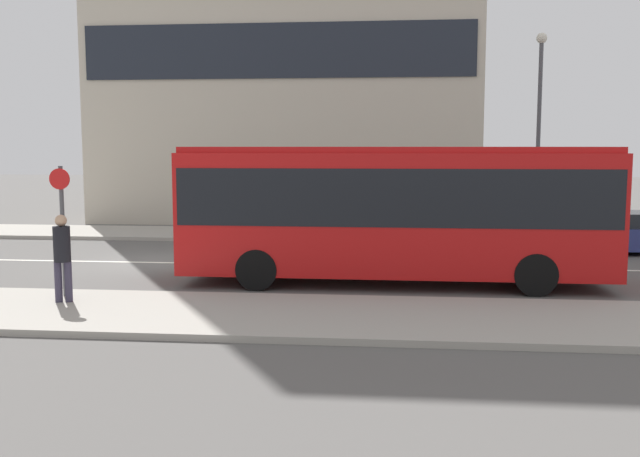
{
  "coord_description": "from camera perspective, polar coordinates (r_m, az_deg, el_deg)",
  "views": [
    {
      "loc": [
        6.68,
        -19.52,
        3.31
      ],
      "look_at": [
        4.91,
        -2.08,
        1.28
      ],
      "focal_mm": 40.0,
      "sensor_mm": 36.0,
      "label": 1
    }
  ],
  "objects": [
    {
      "name": "pedestrian_near_stop",
      "position": [
        15.43,
        -19.93,
        -1.8
      ],
      "size": [
        0.35,
        0.34,
        1.8
      ],
      "rotation": [
        0.0,
        0.0,
        3.36
      ],
      "color": "#383347",
      "rests_on": "sidewalk_near"
    },
    {
      "name": "bus_stop_sign",
      "position": [
        15.96,
        -19.92,
        0.58
      ],
      "size": [
        0.44,
        0.12,
        2.77
      ],
      "color": "#4C4C51",
      "rests_on": "sidewalk_near"
    },
    {
      "name": "sidewalk_far",
      "position": [
        26.82,
        -8.67,
        -0.41
      ],
      "size": [
        44.0,
        3.5,
        0.13
      ],
      "color": "#A39E93",
      "rests_on": "ground_plane"
    },
    {
      "name": "sidewalk_near",
      "position": [
        15.21,
        -20.54,
        -6.14
      ],
      "size": [
        44.0,
        3.5,
        0.13
      ],
      "color": "#A39E93",
      "rests_on": "ground_plane"
    },
    {
      "name": "city_bus",
      "position": [
        17.19,
        5.91,
        1.85
      ],
      "size": [
        10.15,
        2.66,
        3.29
      ],
      "rotation": [
        0.0,
        0.0,
        -0.03
      ],
      "color": "red",
      "rests_on": "ground_plane"
    },
    {
      "name": "parked_car_0",
      "position": [
        24.14,
        23.19,
        -0.35
      ],
      "size": [
        3.93,
        1.89,
        1.27
      ],
      "color": "navy",
      "rests_on": "ground_plane"
    },
    {
      "name": "ground_plane",
      "position": [
        20.9,
        -12.94,
        -2.67
      ],
      "size": [
        120.0,
        120.0,
        0.0
      ],
      "primitive_type": "plane",
      "color": "#595654"
    },
    {
      "name": "street_lamp",
      "position": [
        25.72,
        17.13,
        8.71
      ],
      "size": [
        0.36,
        0.36,
        6.98
      ],
      "color": "#4C4C51",
      "rests_on": "sidewalk_far"
    },
    {
      "name": "lane_centerline",
      "position": [
        20.89,
        -12.94,
        -2.66
      ],
      "size": [
        41.8,
        0.16,
        0.01
      ],
      "color": "silver",
      "rests_on": "ground_plane"
    }
  ]
}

